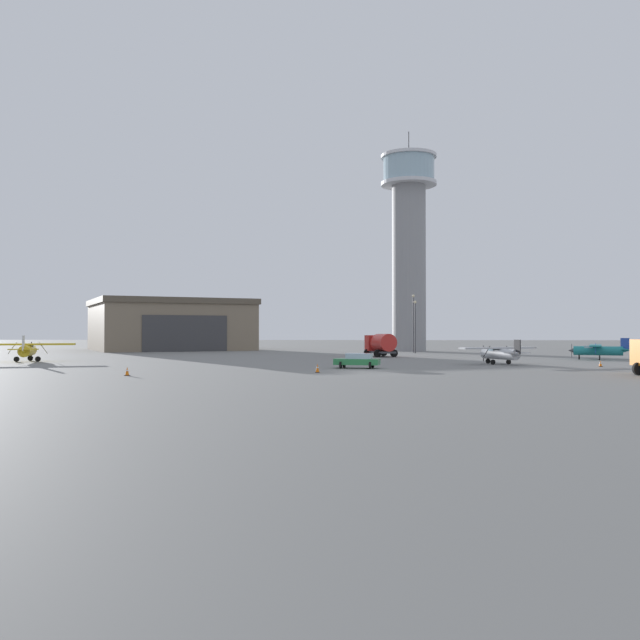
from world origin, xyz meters
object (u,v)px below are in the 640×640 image
(control_tower, at_px, (409,238))
(traffic_cone_near_right, at_px, (317,368))
(airplane_teal, at_px, (599,350))
(light_post_east, at_px, (413,318))
(car_green, at_px, (358,360))
(traffic_cone_near_left, at_px, (127,371))
(traffic_cone_mid_apron, at_px, (601,364))
(airplane_silver, at_px, (500,353))
(truck_fuel_tanker_red, at_px, (381,344))
(airplane_yellow, at_px, (27,349))
(light_post_west, at_px, (415,322))

(control_tower, height_order, traffic_cone_near_right, control_tower)
(airplane_teal, xyz_separation_m, light_post_east, (-19.85, 25.25, 4.22))
(airplane_teal, xyz_separation_m, traffic_cone_near_right, (-31.66, -26.66, -0.85))
(control_tower, height_order, car_green, control_tower)
(light_post_east, relative_size, traffic_cone_near_left, 13.36)
(light_post_east, relative_size, traffic_cone_mid_apron, 15.47)
(control_tower, relative_size, airplane_silver, 4.48)
(truck_fuel_tanker_red, bearing_deg, light_post_east, -38.12)
(airplane_yellow, height_order, truck_fuel_tanker_red, truck_fuel_tanker_red)
(car_green, distance_m, light_post_east, 46.36)
(airplane_silver, relative_size, light_post_west, 1.04)
(light_post_west, distance_m, traffic_cone_near_right, 50.52)
(truck_fuel_tanker_red, bearing_deg, traffic_cone_near_right, 149.77)
(control_tower, bearing_deg, car_green, -99.01)
(light_post_west, bearing_deg, traffic_cone_near_right, -103.63)
(car_green, relative_size, traffic_cone_near_left, 6.29)
(car_green, bearing_deg, traffic_cone_mid_apron, -160.44)
(light_post_west, bearing_deg, control_tower, 90.62)
(airplane_yellow, bearing_deg, traffic_cone_near_right, -137.50)
(car_green, relative_size, light_post_east, 0.47)
(airplane_teal, height_order, light_post_east, light_post_east)
(airplane_silver, distance_m, traffic_cone_near_left, 37.28)
(control_tower, xyz_separation_m, traffic_cone_near_right, (-11.74, -60.14, -18.87))
(airplane_yellow, distance_m, airplane_teal, 65.58)
(traffic_cone_near_right, bearing_deg, airplane_silver, 39.45)
(airplane_silver, bearing_deg, airplane_teal, -73.02)
(traffic_cone_near_left, bearing_deg, car_green, 33.19)
(truck_fuel_tanker_red, distance_m, light_post_east, 18.45)
(control_tower, distance_m, car_green, 57.28)
(airplane_yellow, height_order, traffic_cone_near_right, airplane_yellow)
(car_green, bearing_deg, traffic_cone_near_right, 73.38)
(truck_fuel_tanker_red, relative_size, light_post_west, 0.75)
(airplane_teal, xyz_separation_m, airplane_silver, (-13.97, -12.10, -0.02))
(airplane_yellow, xyz_separation_m, light_post_west, (45.13, 31.43, 3.47))
(truck_fuel_tanker_red, bearing_deg, airplane_silver, -170.44)
(airplane_teal, distance_m, traffic_cone_mid_apron, 16.93)
(light_post_west, bearing_deg, truck_fuel_tanker_red, -111.69)
(light_post_west, xyz_separation_m, light_post_east, (-0.04, 3.01, 0.57))
(airplane_yellow, bearing_deg, light_post_west, -74.94)
(control_tower, xyz_separation_m, truck_fuel_tanker_red, (-5.52, -25.41, -17.52))
(traffic_cone_mid_apron, bearing_deg, airplane_silver, 155.45)
(traffic_cone_near_right, distance_m, traffic_cone_mid_apron, 28.36)
(control_tower, xyz_separation_m, traffic_cone_near_left, (-25.90, -64.94, -18.89))
(airplane_silver, relative_size, traffic_cone_near_right, 11.65)
(car_green, bearing_deg, truck_fuel_tanker_red, -86.40)
(airplane_teal, bearing_deg, car_green, 54.31)
(traffic_cone_near_right, bearing_deg, light_post_east, 77.18)
(airplane_silver, xyz_separation_m, light_post_west, (-5.84, 34.34, 3.66))
(control_tower, relative_size, car_green, 8.68)
(traffic_cone_near_left, bearing_deg, airplane_yellow, 130.63)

